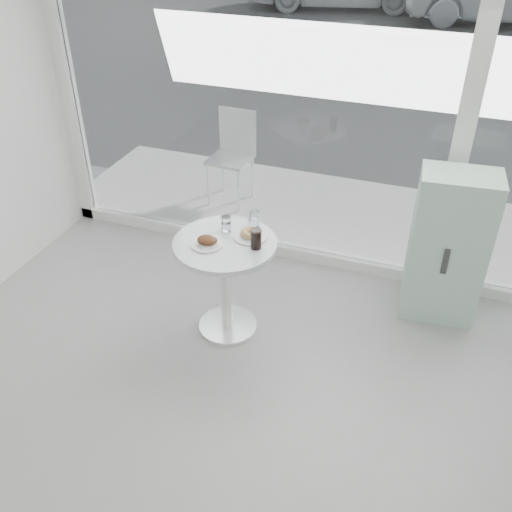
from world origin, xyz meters
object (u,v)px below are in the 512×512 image
at_px(patio_chair, 233,150).
at_px(plate_fritter, 207,242).
at_px(water_tumbler_b, 254,220).
at_px(cola_glass, 256,239).
at_px(mint_cabinet, 447,247).
at_px(plate_donut, 250,234).
at_px(main_table, 226,268).
at_px(water_tumbler_a, 226,225).

xyz_separation_m(patio_chair, plate_fritter, (0.60, -1.95, 0.23)).
distance_m(water_tumbler_b, cola_glass, 0.28).
distance_m(mint_cabinet, plate_donut, 1.46).
xyz_separation_m(plate_fritter, water_tumbler_b, (0.21, 0.34, 0.03)).
distance_m(plate_fritter, cola_glass, 0.33).
xyz_separation_m(mint_cabinet, patio_chair, (-2.14, 1.13, -0.02)).
distance_m(patio_chair, plate_donut, 1.95).
bearing_deg(plate_fritter, cola_glass, 14.37).
xyz_separation_m(plate_fritter, cola_glass, (0.32, 0.08, 0.04)).
distance_m(main_table, plate_fritter, 0.27).
bearing_deg(main_table, patio_chair, 110.35).
height_order(mint_cabinet, cola_glass, mint_cabinet).
bearing_deg(mint_cabinet, plate_fritter, -157.27).
bearing_deg(mint_cabinet, cola_glass, -154.15).
height_order(patio_chair, water_tumbler_b, patio_chair).
relative_size(main_table, mint_cabinet, 0.65).
relative_size(mint_cabinet, cola_glass, 8.27).
relative_size(main_table, plate_donut, 3.18).
height_order(mint_cabinet, water_tumbler_b, mint_cabinet).
height_order(main_table, mint_cabinet, mint_cabinet).
height_order(plate_fritter, cola_glass, cola_glass).
bearing_deg(plate_donut, water_tumbler_b, 100.06).
height_order(plate_donut, water_tumbler_b, water_tumbler_b).
height_order(mint_cabinet, plate_fritter, mint_cabinet).
xyz_separation_m(water_tumbler_a, water_tumbler_b, (0.16, 0.12, 0.00)).
bearing_deg(plate_fritter, patio_chair, 107.08).
height_order(main_table, plate_donut, plate_donut).
bearing_deg(main_table, plate_donut, 39.77).
bearing_deg(cola_glass, water_tumbler_a, 153.61).
bearing_deg(plate_fritter, plate_donut, 39.56).
bearing_deg(plate_donut, patio_chair, 115.53).
xyz_separation_m(mint_cabinet, water_tumbler_b, (-1.33, -0.48, 0.23)).
bearing_deg(water_tumbler_a, water_tumbler_b, 36.12).
bearing_deg(mint_cabinet, water_tumbler_a, -163.28).
relative_size(mint_cabinet, patio_chair, 1.29).
height_order(water_tumbler_a, water_tumbler_b, water_tumbler_b).
xyz_separation_m(plate_donut, cola_glass, (0.08, -0.11, 0.05)).
relative_size(patio_chair, plate_fritter, 4.15).
bearing_deg(water_tumbler_b, cola_glass, -67.16).
bearing_deg(water_tumbler_a, cola_glass, -26.39).
distance_m(main_table, plate_donut, 0.30).
distance_m(main_table, water_tumbler_b, 0.40).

